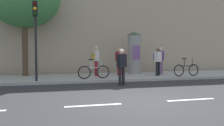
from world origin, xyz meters
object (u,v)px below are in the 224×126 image
object	(u,v)px
pedestrian_with_bag	(160,58)
pedestrian_in_dark_shirt	(120,59)
pedestrian_near_pole	(122,64)
traffic_light	(35,28)
pedestrian_in_light_jacket	(96,58)
poster_column	(134,52)
bicycle_upright	(186,70)
bicycle_leaning	(94,72)
pedestrian_with_backpack	(158,59)

from	to	relation	value
pedestrian_with_bag	pedestrian_in_dark_shirt	distance (m)	2.88
pedestrian_near_pole	pedestrian_in_dark_shirt	size ratio (longest dim) A/B	1.03
traffic_light	pedestrian_in_light_jacket	world-z (taller)	traffic_light
poster_column	bicycle_upright	size ratio (longest dim) A/B	1.58
poster_column	pedestrian_in_dark_shirt	bearing A→B (deg)	-141.31
traffic_light	bicycle_leaning	world-z (taller)	traffic_light
traffic_light	pedestrian_with_backpack	xyz separation A→B (m)	(7.10, 1.03, -1.67)
pedestrian_in_dark_shirt	bicycle_leaning	bearing A→B (deg)	-145.31
bicycle_leaning	pedestrian_with_bag	bearing A→B (deg)	18.41
pedestrian_near_pole	bicycle_upright	world-z (taller)	pedestrian_near_pole
traffic_light	bicycle_upright	xyz separation A→B (m)	(8.65, 0.32, -2.31)
pedestrian_near_pole	pedestrian_in_light_jacket	size ratio (longest dim) A/B	0.98
pedestrian_in_dark_shirt	pedestrian_near_pole	bearing A→B (deg)	-104.65
pedestrian_near_pole	pedestrian_with_bag	world-z (taller)	pedestrian_with_bag
poster_column	pedestrian_with_bag	size ratio (longest dim) A/B	1.59
poster_column	pedestrian_with_bag	world-z (taller)	poster_column
bicycle_leaning	bicycle_upright	xyz separation A→B (m)	(5.64, -0.12, 0.00)
pedestrian_near_pole	pedestrian_in_light_jacket	world-z (taller)	pedestrian_in_light_jacket
pedestrian_with_bag	pedestrian_with_backpack	bearing A→B (deg)	-123.44
bicycle_upright	pedestrian_with_bag	bearing A→B (deg)	117.92
pedestrian_with_backpack	pedestrian_with_bag	bearing A→B (deg)	56.56
traffic_light	pedestrian_near_pole	size ratio (longest dim) A/B	2.25
pedestrian_with_bag	pedestrian_with_backpack	world-z (taller)	pedestrian_with_bag
poster_column	pedestrian_near_pole	size ratio (longest dim) A/B	1.58
pedestrian_in_light_jacket	pedestrian_with_bag	bearing A→B (deg)	3.17
pedestrian_in_light_jacket	bicycle_leaning	distance (m)	1.55
traffic_light	poster_column	distance (m)	6.90
traffic_light	pedestrian_with_bag	distance (m)	8.18
traffic_light	bicycle_leaning	size ratio (longest dim) A/B	2.25
traffic_light	pedestrian_in_light_jacket	distance (m)	4.13
poster_column	bicycle_leaning	distance (m)	4.08
pedestrian_with_bag	pedestrian_in_light_jacket	xyz separation A→B (m)	(-4.38, -0.24, 0.06)
traffic_light	poster_column	world-z (taller)	traffic_light
pedestrian_with_bag	pedestrian_in_light_jacket	size ratio (longest dim) A/B	0.98
traffic_light	pedestrian_near_pole	bearing A→B (deg)	-19.60
poster_column	bicycle_upright	bearing A→B (deg)	-45.00
bicycle_leaning	pedestrian_in_light_jacket	bearing A→B (deg)	74.82
poster_column	bicycle_upright	world-z (taller)	poster_column
pedestrian_in_light_jacket	bicycle_upright	size ratio (longest dim) A/B	1.02
pedestrian_with_backpack	bicycle_upright	world-z (taller)	pedestrian_with_backpack
poster_column	pedestrian_with_bag	xyz separation A→B (m)	(1.56, -0.76, -0.39)
poster_column	traffic_light	bearing A→B (deg)	-155.78
poster_column	pedestrian_in_light_jacket	size ratio (longest dim) A/B	1.55
pedestrian_in_dark_shirt	traffic_light	bearing A→B (deg)	-160.42
pedestrian_near_pole	bicycle_leaning	distance (m)	2.21
traffic_light	bicycle_upright	bearing A→B (deg)	2.10
pedestrian_near_pole	bicycle_leaning	xyz separation A→B (m)	(-1.04, 1.88, -0.51)
pedestrian_near_pole	pedestrian_in_dark_shirt	bearing A→B (deg)	75.35
traffic_light	pedestrian_with_backpack	size ratio (longest dim) A/B	2.32
pedestrian_in_light_jacket	traffic_light	bearing A→B (deg)	-152.20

